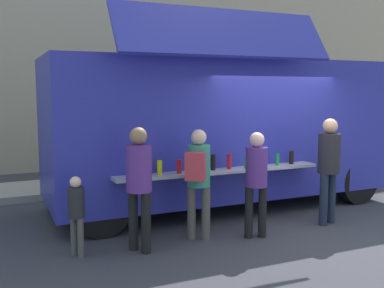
{
  "coord_description": "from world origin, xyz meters",
  "views": [
    {
      "loc": [
        -4.74,
        -5.69,
        2.26
      ],
      "look_at": [
        -1.26,
        1.53,
        1.3
      ],
      "focal_mm": 42.1,
      "sensor_mm": 36.0,
      "label": 1
    }
  ],
  "objects_px": {
    "food_truck_main": "(221,127)",
    "customer_front_ordering": "(256,175)",
    "trash_bin": "(299,153)",
    "child_near_queue": "(76,209)",
    "customer_extra_browsing": "(329,162)",
    "customer_rear_waiting": "(139,178)",
    "customer_mid_with_backpack": "(198,173)"
  },
  "relations": [
    {
      "from": "food_truck_main",
      "to": "customer_front_ordering",
      "type": "xyz_separation_m",
      "value": [
        -0.48,
        -1.96,
        -0.57
      ]
    },
    {
      "from": "trash_bin",
      "to": "child_near_queue",
      "type": "height_order",
      "value": "child_near_queue"
    },
    {
      "from": "trash_bin",
      "to": "customer_extra_browsing",
      "type": "xyz_separation_m",
      "value": [
        -2.82,
        -4.21,
        0.57
      ]
    },
    {
      "from": "trash_bin",
      "to": "customer_rear_waiting",
      "type": "distance_m",
      "value": 7.38
    },
    {
      "from": "customer_mid_with_backpack",
      "to": "child_near_queue",
      "type": "height_order",
      "value": "customer_mid_with_backpack"
    },
    {
      "from": "food_truck_main",
      "to": "customer_mid_with_backpack",
      "type": "relative_size",
      "value": 3.93
    },
    {
      "from": "customer_rear_waiting",
      "to": "customer_extra_browsing",
      "type": "distance_m",
      "value": 3.3
    },
    {
      "from": "child_near_queue",
      "to": "food_truck_main",
      "type": "bearing_deg",
      "value": -0.32
    },
    {
      "from": "customer_mid_with_backpack",
      "to": "customer_extra_browsing",
      "type": "distance_m",
      "value": 2.36
    },
    {
      "from": "trash_bin",
      "to": "customer_mid_with_backpack",
      "type": "relative_size",
      "value": 0.59
    },
    {
      "from": "customer_rear_waiting",
      "to": "child_near_queue",
      "type": "xyz_separation_m",
      "value": [
        -0.83,
        0.2,
        -0.39
      ]
    },
    {
      "from": "food_truck_main",
      "to": "customer_front_ordering",
      "type": "distance_m",
      "value": 2.1
    },
    {
      "from": "trash_bin",
      "to": "customer_rear_waiting",
      "type": "relative_size",
      "value": 0.57
    },
    {
      "from": "customer_front_ordering",
      "to": "customer_extra_browsing",
      "type": "relative_size",
      "value": 0.91
    },
    {
      "from": "trash_bin",
      "to": "customer_front_ordering",
      "type": "relative_size",
      "value": 0.61
    },
    {
      "from": "customer_mid_with_backpack",
      "to": "trash_bin",
      "type": "bearing_deg",
      "value": -15.22
    },
    {
      "from": "trash_bin",
      "to": "customer_extra_browsing",
      "type": "bearing_deg",
      "value": -123.79
    },
    {
      "from": "food_truck_main",
      "to": "trash_bin",
      "type": "distance_m",
      "value": 4.6
    },
    {
      "from": "customer_extra_browsing",
      "to": "customer_rear_waiting",
      "type": "bearing_deg",
      "value": 72.51
    },
    {
      "from": "trash_bin",
      "to": "customer_front_ordering",
      "type": "bearing_deg",
      "value": -135.22
    },
    {
      "from": "customer_mid_with_backpack",
      "to": "child_near_queue",
      "type": "relative_size",
      "value": 1.52
    },
    {
      "from": "food_truck_main",
      "to": "child_near_queue",
      "type": "xyz_separation_m",
      "value": [
        -3.11,
        -1.56,
        -0.88
      ]
    },
    {
      "from": "food_truck_main",
      "to": "customer_front_ordering",
      "type": "bearing_deg",
      "value": -101.94
    },
    {
      "from": "customer_rear_waiting",
      "to": "child_near_queue",
      "type": "height_order",
      "value": "customer_rear_waiting"
    },
    {
      "from": "customer_extra_browsing",
      "to": "child_near_queue",
      "type": "height_order",
      "value": "customer_extra_browsing"
    },
    {
      "from": "food_truck_main",
      "to": "trash_bin",
      "type": "relative_size",
      "value": 6.62
    },
    {
      "from": "child_near_queue",
      "to": "trash_bin",
      "type": "bearing_deg",
      "value": 2.24
    },
    {
      "from": "food_truck_main",
      "to": "child_near_queue",
      "type": "height_order",
      "value": "food_truck_main"
    },
    {
      "from": "child_near_queue",
      "to": "customer_mid_with_backpack",
      "type": "bearing_deg",
      "value": -31.06
    },
    {
      "from": "trash_bin",
      "to": "customer_extra_browsing",
      "type": "height_order",
      "value": "customer_extra_browsing"
    },
    {
      "from": "customer_extra_browsing",
      "to": "child_near_queue",
      "type": "relative_size",
      "value": 1.62
    },
    {
      "from": "customer_front_ordering",
      "to": "customer_rear_waiting",
      "type": "xyz_separation_m",
      "value": [
        -1.81,
        0.2,
        0.08
      ]
    }
  ]
}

